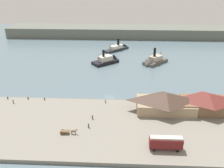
# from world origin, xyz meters

# --- Properties ---
(ground_plane) EXTENTS (320.00, 320.00, 0.00)m
(ground_plane) POSITION_xyz_m (0.00, 0.00, 0.00)
(ground_plane) COLOR slate
(quay_promenade) EXTENTS (110.00, 36.00, 1.20)m
(quay_promenade) POSITION_xyz_m (0.00, -22.00, 0.60)
(quay_promenade) COLOR gray
(quay_promenade) RESTS_ON ground
(seawall_edge) EXTENTS (110.00, 0.80, 1.00)m
(seawall_edge) POSITION_xyz_m (0.00, -3.60, 0.50)
(seawall_edge) COLOR #666159
(seawall_edge) RESTS_ON ground
(ferry_shed_east_terminal) EXTENTS (21.65, 11.31, 7.37)m
(ferry_shed_east_terminal) POSITION_xyz_m (21.52, -11.32, 4.95)
(ferry_shed_east_terminal) COLOR #998466
(ferry_shed_east_terminal) RESTS_ON quay_promenade
(ferry_shed_west_terminal) EXTENTS (19.64, 10.57, 6.97)m
(ferry_shed_west_terminal) POSITION_xyz_m (37.06, -10.93, 4.74)
(ferry_shed_west_terminal) COLOR brown
(ferry_shed_west_terminal) RESTS_ON quay_promenade
(street_tram) EXTENTS (9.55, 2.65, 4.37)m
(street_tram) POSITION_xyz_m (18.27, -33.50, 3.74)
(street_tram) COLOR maroon
(street_tram) RESTS_ON quay_promenade
(horse_cart) EXTENTS (5.68, 1.40, 1.87)m
(horse_cart) POSITION_xyz_m (-11.69, -27.49, 2.13)
(horse_cart) COLOR brown
(horse_cart) RESTS_ON quay_promenade
(pedestrian_by_tram) EXTENTS (0.44, 0.44, 1.79)m
(pedestrian_by_tram) POSITION_xyz_m (-5.63, -23.82, 2.01)
(pedestrian_by_tram) COLOR #3D4C42
(pedestrian_by_tram) RESTS_ON quay_promenade
(pedestrian_walking_east) EXTENTS (0.44, 0.44, 1.78)m
(pedestrian_walking_east) POSITION_xyz_m (-4.97, -18.59, 2.01)
(pedestrian_walking_east) COLOR #4C3D33
(pedestrian_walking_east) RESTS_ON quay_promenade
(pedestrian_near_west_shed) EXTENTS (0.44, 0.44, 1.78)m
(pedestrian_near_west_shed) POSITION_xyz_m (-37.69, -8.90, 2.01)
(pedestrian_near_west_shed) COLOR #6B5B4C
(pedestrian_near_west_shed) RESTS_ON quay_promenade
(pedestrian_near_cart) EXTENTS (0.39, 0.39, 1.58)m
(pedestrian_near_cart) POSITION_xyz_m (-1.25, -6.69, 1.92)
(pedestrian_near_cart) COLOR #6B5B4C
(pedestrian_near_cart) RESTS_ON quay_promenade
(mooring_post_center_east) EXTENTS (0.44, 0.44, 0.90)m
(mooring_post_center_east) POSITION_xyz_m (-41.59, -5.41, 1.65)
(mooring_post_center_east) COLOR black
(mooring_post_center_east) RESTS_ON quay_promenade
(mooring_post_east) EXTENTS (0.44, 0.44, 0.90)m
(mooring_post_east) POSITION_xyz_m (-33.17, -5.19, 1.65)
(mooring_post_east) COLOR black
(mooring_post_east) RESTS_ON quay_promenade
(mooring_post_center_west) EXTENTS (0.44, 0.44, 0.90)m
(mooring_post_center_west) POSITION_xyz_m (-26.26, -5.49, 1.65)
(mooring_post_center_west) COLOR black
(mooring_post_center_west) RESTS_ON quay_promenade
(ferry_outer_harbor) EXTENTS (17.01, 15.66, 10.56)m
(ferry_outer_harbor) POSITION_xyz_m (-3.45, 43.85, 1.56)
(ferry_outer_harbor) COLOR black
(ferry_outer_harbor) RESTS_ON ground
(ferry_departing_north) EXTENTS (16.47, 16.85, 11.77)m
(ferry_departing_north) POSITION_xyz_m (22.96, 42.65, 1.59)
(ferry_departing_north) COLOR #514C47
(ferry_departing_north) RESTS_ON ground
(ferry_moored_east) EXTENTS (18.26, 17.98, 9.50)m
(ferry_moored_east) POSITION_xyz_m (2.31, 70.47, 1.40)
(ferry_moored_east) COLOR #23282D
(ferry_moored_east) RESTS_ON ground
(far_headland) EXTENTS (180.00, 24.00, 8.00)m
(far_headland) POSITION_xyz_m (0.00, 110.00, 4.00)
(far_headland) COLOR #60665B
(far_headland) RESTS_ON ground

